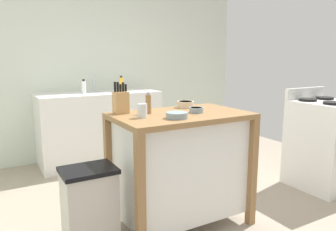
{
  "coord_description": "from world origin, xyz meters",
  "views": [
    {
      "loc": [
        -1.19,
        -2.04,
        1.36
      ],
      "look_at": [
        0.14,
        0.27,
        0.88
      ],
      "focal_mm": 34.59,
      "sensor_mm": 36.0,
      "label": 1
    }
  ],
  "objects_px": {
    "knife_block": "(121,102)",
    "kitchen_island": "(180,163)",
    "sink_faucet": "(95,83)",
    "bottle_hand_soap": "(84,87)",
    "stove": "(325,144)",
    "pepper_grinder": "(148,103)",
    "bowl_stoneware_deep": "(176,115)",
    "bowl_ceramic_small": "(196,110)",
    "bowl_ceramic_wide": "(185,104)",
    "drinking_cup": "(142,111)",
    "bottle_spray_cleaner": "(121,84)",
    "trash_bin": "(90,212)"
  },
  "relations": [
    {
      "from": "pepper_grinder",
      "to": "bottle_hand_soap",
      "type": "bearing_deg",
      "value": 90.43
    },
    {
      "from": "bowl_stoneware_deep",
      "to": "bottle_spray_cleaner",
      "type": "bearing_deg",
      "value": 79.01
    },
    {
      "from": "kitchen_island",
      "to": "pepper_grinder",
      "type": "bearing_deg",
      "value": 153.71
    },
    {
      "from": "bowl_ceramic_small",
      "to": "trash_bin",
      "type": "distance_m",
      "value": 1.09
    },
    {
      "from": "drinking_cup",
      "to": "bottle_spray_cleaner",
      "type": "xyz_separation_m",
      "value": [
        0.6,
        1.91,
        0.03
      ]
    },
    {
      "from": "sink_faucet",
      "to": "drinking_cup",
      "type": "bearing_deg",
      "value": -98.07
    },
    {
      "from": "pepper_grinder",
      "to": "bottle_spray_cleaner",
      "type": "bearing_deg",
      "value": 74.74
    },
    {
      "from": "knife_block",
      "to": "pepper_grinder",
      "type": "xyz_separation_m",
      "value": [
        0.18,
        -0.12,
        -0.01
      ]
    },
    {
      "from": "pepper_grinder",
      "to": "bowl_ceramic_small",
      "type": "bearing_deg",
      "value": -23.57
    },
    {
      "from": "kitchen_island",
      "to": "knife_block",
      "type": "relative_size",
      "value": 4.25
    },
    {
      "from": "bowl_stoneware_deep",
      "to": "trash_bin",
      "type": "height_order",
      "value": "bowl_stoneware_deep"
    },
    {
      "from": "bowl_ceramic_wide",
      "to": "drinking_cup",
      "type": "bearing_deg",
      "value": -155.4
    },
    {
      "from": "bottle_hand_soap",
      "to": "bottle_spray_cleaner",
      "type": "relative_size",
      "value": 0.86
    },
    {
      "from": "knife_block",
      "to": "trash_bin",
      "type": "relative_size",
      "value": 0.39
    },
    {
      "from": "pepper_grinder",
      "to": "bottle_spray_cleaner",
      "type": "height_order",
      "value": "bottle_spray_cleaner"
    },
    {
      "from": "knife_block",
      "to": "pepper_grinder",
      "type": "relative_size",
      "value": 1.44
    },
    {
      "from": "knife_block",
      "to": "kitchen_island",
      "type": "bearing_deg",
      "value": -29.4
    },
    {
      "from": "bowl_ceramic_small",
      "to": "drinking_cup",
      "type": "xyz_separation_m",
      "value": [
        -0.46,
        0.02,
        0.03
      ]
    },
    {
      "from": "bowl_ceramic_small",
      "to": "bottle_hand_soap",
      "type": "relative_size",
      "value": 0.62
    },
    {
      "from": "bowl_stoneware_deep",
      "to": "bottle_hand_soap",
      "type": "height_order",
      "value": "bottle_hand_soap"
    },
    {
      "from": "bowl_ceramic_wide",
      "to": "bottle_hand_soap",
      "type": "relative_size",
      "value": 0.82
    },
    {
      "from": "sink_faucet",
      "to": "bottle_spray_cleaner",
      "type": "height_order",
      "value": "sink_faucet"
    },
    {
      "from": "knife_block",
      "to": "drinking_cup",
      "type": "distance_m",
      "value": 0.26
    },
    {
      "from": "drinking_cup",
      "to": "trash_bin",
      "type": "xyz_separation_m",
      "value": [
        -0.43,
        -0.05,
        -0.66
      ]
    },
    {
      "from": "knife_block",
      "to": "bowl_ceramic_wide",
      "type": "relative_size",
      "value": 1.69
    },
    {
      "from": "knife_block",
      "to": "stove",
      "type": "distance_m",
      "value": 2.23
    },
    {
      "from": "knife_block",
      "to": "stove",
      "type": "height_order",
      "value": "knife_block"
    },
    {
      "from": "pepper_grinder",
      "to": "bowl_ceramic_wide",
      "type": "bearing_deg",
      "value": 15.32
    },
    {
      "from": "bowl_ceramic_small",
      "to": "pepper_grinder",
      "type": "bearing_deg",
      "value": 156.43
    },
    {
      "from": "kitchen_island",
      "to": "bowl_ceramic_small",
      "type": "xyz_separation_m",
      "value": [
        0.12,
        -0.04,
        0.43
      ]
    },
    {
      "from": "bottle_spray_cleaner",
      "to": "stove",
      "type": "distance_m",
      "value": 2.52
    },
    {
      "from": "knife_block",
      "to": "sink_faucet",
      "type": "relative_size",
      "value": 1.13
    },
    {
      "from": "pepper_grinder",
      "to": "sink_faucet",
      "type": "relative_size",
      "value": 0.78
    },
    {
      "from": "bottle_hand_soap",
      "to": "bottle_spray_cleaner",
      "type": "bearing_deg",
      "value": 0.84
    },
    {
      "from": "pepper_grinder",
      "to": "sink_faucet",
      "type": "xyz_separation_m",
      "value": [
        0.18,
        1.94,
        0.01
      ]
    },
    {
      "from": "bowl_ceramic_small",
      "to": "drinking_cup",
      "type": "distance_m",
      "value": 0.46
    },
    {
      "from": "pepper_grinder",
      "to": "trash_bin",
      "type": "distance_m",
      "value": 0.89
    },
    {
      "from": "bowl_ceramic_wide",
      "to": "bottle_spray_cleaner",
      "type": "xyz_separation_m",
      "value": [
        0.07,
        1.67,
        0.05
      ]
    },
    {
      "from": "sink_faucet",
      "to": "bowl_ceramic_small",
      "type": "bearing_deg",
      "value": -85.47
    },
    {
      "from": "knife_block",
      "to": "stove",
      "type": "xyz_separation_m",
      "value": [
        2.13,
        -0.32,
        -0.55
      ]
    },
    {
      "from": "kitchen_island",
      "to": "pepper_grinder",
      "type": "relative_size",
      "value": 6.12
    },
    {
      "from": "bowl_ceramic_small",
      "to": "bottle_spray_cleaner",
      "type": "height_order",
      "value": "bottle_spray_cleaner"
    },
    {
      "from": "kitchen_island",
      "to": "bottle_hand_soap",
      "type": "relative_size",
      "value": 5.91
    },
    {
      "from": "sink_faucet",
      "to": "kitchen_island",
      "type": "bearing_deg",
      "value": -88.74
    },
    {
      "from": "bowl_ceramic_wide",
      "to": "knife_block",
      "type": "bearing_deg",
      "value": 179.6
    },
    {
      "from": "stove",
      "to": "bottle_spray_cleaner",
      "type": "bearing_deg",
      "value": 126.51
    },
    {
      "from": "drinking_cup",
      "to": "bottle_hand_soap",
      "type": "height_order",
      "value": "bottle_hand_soap"
    },
    {
      "from": "bowl_stoneware_deep",
      "to": "bottle_hand_soap",
      "type": "relative_size",
      "value": 0.89
    },
    {
      "from": "kitchen_island",
      "to": "trash_bin",
      "type": "distance_m",
      "value": 0.8
    },
    {
      "from": "bottle_hand_soap",
      "to": "stove",
      "type": "distance_m",
      "value": 2.84
    }
  ]
}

